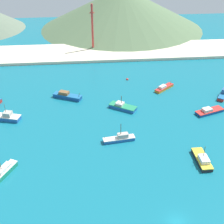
{
  "coord_description": "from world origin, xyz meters",
  "views": [
    {
      "loc": [
        -16.83,
        -38.18,
        51.13
      ],
      "look_at": [
        -9.52,
        40.83,
        2.02
      ],
      "focal_mm": 47.55,
      "sensor_mm": 36.0,
      "label": 1
    }
  ],
  "objects_px": {
    "fishing_boat_1": "(2,174)",
    "fishing_boat_3": "(122,107)",
    "fishing_boat_0": "(67,96)",
    "fishing_boat_9": "(164,88)",
    "fishing_boat_2": "(223,94)",
    "fishing_boat_12": "(5,117)",
    "radio_tower": "(92,28)",
    "fishing_boat_10": "(120,138)",
    "buoy_0": "(127,79)",
    "fishing_boat_7": "(209,111)",
    "fishing_boat_4": "(202,159)"
  },
  "relations": [
    {
      "from": "fishing_boat_1",
      "to": "fishing_boat_3",
      "type": "bearing_deg",
      "value": 41.42
    },
    {
      "from": "fishing_boat_3",
      "to": "fishing_boat_0",
      "type": "bearing_deg",
      "value": 154.19
    },
    {
      "from": "fishing_boat_0",
      "to": "fishing_boat_9",
      "type": "xyz_separation_m",
      "value": [
        35.8,
        3.39,
        -0.21
      ]
    },
    {
      "from": "fishing_boat_2",
      "to": "fishing_boat_12",
      "type": "relative_size",
      "value": 0.77
    },
    {
      "from": "fishing_boat_12",
      "to": "radio_tower",
      "type": "distance_m",
      "value": 66.98
    },
    {
      "from": "fishing_boat_10",
      "to": "buoy_0",
      "type": "height_order",
      "value": "fishing_boat_10"
    },
    {
      "from": "fishing_boat_9",
      "to": "fishing_boat_3",
      "type": "bearing_deg",
      "value": -144.01
    },
    {
      "from": "fishing_boat_10",
      "to": "buoy_0",
      "type": "bearing_deg",
      "value": 79.16
    },
    {
      "from": "fishing_boat_9",
      "to": "buoy_0",
      "type": "xyz_separation_m",
      "value": [
        -12.5,
        9.41,
        -0.49
      ]
    },
    {
      "from": "fishing_boat_7",
      "to": "fishing_boat_12",
      "type": "height_order",
      "value": "fishing_boat_12"
    },
    {
      "from": "fishing_boat_2",
      "to": "fishing_boat_4",
      "type": "bearing_deg",
      "value": -120.69
    },
    {
      "from": "fishing_boat_2",
      "to": "fishing_boat_0",
      "type": "bearing_deg",
      "value": 175.81
    },
    {
      "from": "fishing_boat_1",
      "to": "fishing_boat_2",
      "type": "height_order",
      "value": "fishing_boat_1"
    },
    {
      "from": "fishing_boat_3",
      "to": "fishing_boat_10",
      "type": "relative_size",
      "value": 1.02
    },
    {
      "from": "fishing_boat_0",
      "to": "fishing_boat_7",
      "type": "bearing_deg",
      "value": -17.16
    },
    {
      "from": "buoy_0",
      "to": "fishing_boat_12",
      "type": "bearing_deg",
      "value": -149.3
    },
    {
      "from": "fishing_boat_9",
      "to": "fishing_boat_12",
      "type": "height_order",
      "value": "fishing_boat_12"
    },
    {
      "from": "fishing_boat_9",
      "to": "buoy_0",
      "type": "bearing_deg",
      "value": 143.02
    },
    {
      "from": "fishing_boat_4",
      "to": "fishing_boat_7",
      "type": "distance_m",
      "value": 25.35
    },
    {
      "from": "fishing_boat_10",
      "to": "fishing_boat_2",
      "type": "bearing_deg",
      "value": 29.39
    },
    {
      "from": "fishing_boat_0",
      "to": "fishing_boat_3",
      "type": "distance_m",
      "value": 20.76
    },
    {
      "from": "fishing_boat_1",
      "to": "fishing_boat_9",
      "type": "height_order",
      "value": "fishing_boat_1"
    },
    {
      "from": "fishing_boat_4",
      "to": "radio_tower",
      "type": "distance_m",
      "value": 88.43
    },
    {
      "from": "fishing_boat_0",
      "to": "fishing_boat_1",
      "type": "relative_size",
      "value": 1.07
    },
    {
      "from": "fishing_boat_3",
      "to": "fishing_boat_4",
      "type": "relative_size",
      "value": 1.1
    },
    {
      "from": "fishing_boat_1",
      "to": "fishing_boat_4",
      "type": "distance_m",
      "value": 50.08
    },
    {
      "from": "fishing_boat_10",
      "to": "fishing_boat_12",
      "type": "distance_m",
      "value": 37.4
    },
    {
      "from": "buoy_0",
      "to": "fishing_boat_3",
      "type": "bearing_deg",
      "value": -101.92
    },
    {
      "from": "fishing_boat_12",
      "to": "buoy_0",
      "type": "xyz_separation_m",
      "value": [
        42.08,
        24.99,
        -0.76
      ]
    },
    {
      "from": "fishing_boat_1",
      "to": "fishing_boat_7",
      "type": "distance_m",
      "value": 65.17
    },
    {
      "from": "fishing_boat_1",
      "to": "fishing_boat_3",
      "type": "relative_size",
      "value": 1.04
    },
    {
      "from": "fishing_boat_3",
      "to": "fishing_boat_7",
      "type": "distance_m",
      "value": 28.27
    },
    {
      "from": "fishing_boat_3",
      "to": "radio_tower",
      "type": "distance_m",
      "value": 57.42
    },
    {
      "from": "fishing_boat_3",
      "to": "fishing_boat_4",
      "type": "height_order",
      "value": "fishing_boat_4"
    },
    {
      "from": "fishing_boat_2",
      "to": "fishing_boat_9",
      "type": "bearing_deg",
      "value": 159.35
    },
    {
      "from": "fishing_boat_10",
      "to": "fishing_boat_12",
      "type": "bearing_deg",
      "value": 157.51
    },
    {
      "from": "buoy_0",
      "to": "radio_tower",
      "type": "bearing_deg",
      "value": 109.78
    },
    {
      "from": "fishing_boat_1",
      "to": "fishing_boat_12",
      "type": "relative_size",
      "value": 0.95
    },
    {
      "from": "fishing_boat_7",
      "to": "fishing_boat_9",
      "type": "distance_m",
      "value": 20.69
    },
    {
      "from": "fishing_boat_7",
      "to": "fishing_boat_10",
      "type": "relative_size",
      "value": 1.1
    },
    {
      "from": "fishing_boat_9",
      "to": "radio_tower",
      "type": "distance_m",
      "value": 51.16
    },
    {
      "from": "fishing_boat_0",
      "to": "fishing_boat_3",
      "type": "relative_size",
      "value": 1.12
    },
    {
      "from": "fishing_boat_4",
      "to": "fishing_boat_10",
      "type": "height_order",
      "value": "fishing_boat_10"
    },
    {
      "from": "fishing_boat_3",
      "to": "fishing_boat_12",
      "type": "distance_m",
      "value": 37.6
    },
    {
      "from": "fishing_boat_9",
      "to": "radio_tower",
      "type": "xyz_separation_m",
      "value": [
        -24.75,
        43.48,
        10.71
      ]
    },
    {
      "from": "fishing_boat_0",
      "to": "radio_tower",
      "type": "height_order",
      "value": "radio_tower"
    },
    {
      "from": "fishing_boat_4",
      "to": "fishing_boat_9",
      "type": "distance_m",
      "value": 40.75
    },
    {
      "from": "fishing_boat_1",
      "to": "fishing_boat_10",
      "type": "distance_m",
      "value": 32.17
    },
    {
      "from": "fishing_boat_3",
      "to": "fishing_boat_10",
      "type": "distance_m",
      "value": 17.7
    },
    {
      "from": "fishing_boat_3",
      "to": "buoy_0",
      "type": "relative_size",
      "value": 9.54
    }
  ]
}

